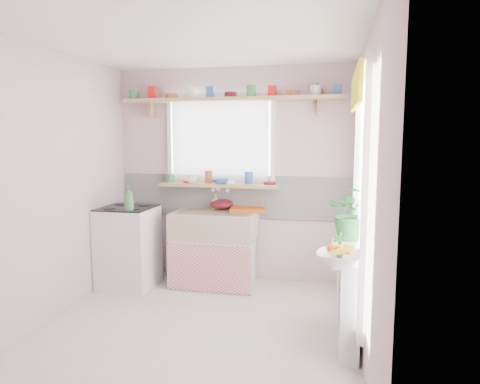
# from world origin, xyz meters

# --- Properties ---
(room) EXTENTS (3.20, 3.20, 3.20)m
(room) POSITION_xyz_m (0.66, 0.86, 1.37)
(room) COLOR silver
(room) RESTS_ON ground
(sink_unit) EXTENTS (0.95, 0.65, 1.11)m
(sink_unit) POSITION_xyz_m (-0.15, 1.29, 0.43)
(sink_unit) COLOR white
(sink_unit) RESTS_ON ground
(cooker) EXTENTS (0.58, 0.58, 0.93)m
(cooker) POSITION_xyz_m (-1.10, 1.05, 0.46)
(cooker) COLOR white
(cooker) RESTS_ON ground
(radiator_ledge) EXTENTS (0.22, 0.95, 0.78)m
(radiator_ledge) POSITION_xyz_m (1.30, 0.20, 0.40)
(radiator_ledge) COLOR white
(radiator_ledge) RESTS_ON ground
(windowsill) EXTENTS (1.40, 0.22, 0.04)m
(windowsill) POSITION_xyz_m (-0.15, 1.48, 1.14)
(windowsill) COLOR tan
(windowsill) RESTS_ON room
(pine_shelf) EXTENTS (2.52, 0.24, 0.04)m
(pine_shelf) POSITION_xyz_m (0.00, 1.47, 2.12)
(pine_shelf) COLOR tan
(pine_shelf) RESTS_ON room
(shelf_crockery) EXTENTS (2.47, 0.11, 0.12)m
(shelf_crockery) POSITION_xyz_m (-0.00, 1.47, 2.20)
(shelf_crockery) COLOR #3F7F4C
(shelf_crockery) RESTS_ON pine_shelf
(sill_crockery) EXTENTS (1.35, 0.11, 0.12)m
(sill_crockery) POSITION_xyz_m (-0.20, 1.48, 1.21)
(sill_crockery) COLOR #3F7F4C
(sill_crockery) RESTS_ON windowsill
(dish_tray) EXTENTS (0.43, 0.35, 0.04)m
(dish_tray) POSITION_xyz_m (0.20, 1.46, 0.87)
(dish_tray) COLOR #CA5011
(dish_tray) RESTS_ON sink_unit
(colander) EXTENTS (0.35, 0.35, 0.12)m
(colander) POSITION_xyz_m (-0.12, 1.50, 0.91)
(colander) COLOR #530E1A
(colander) RESTS_ON sink_unit
(jade_plant) EXTENTS (0.46, 0.40, 0.49)m
(jade_plant) POSITION_xyz_m (1.33, 0.60, 1.02)
(jade_plant) COLOR #2B6C2E
(jade_plant) RESTS_ON radiator_ledge
(fruit_bowl) EXTENTS (0.36, 0.36, 0.08)m
(fruit_bowl) POSITION_xyz_m (1.21, -0.20, 0.82)
(fruit_bowl) COLOR silver
(fruit_bowl) RESTS_ON radiator_ledge
(herb_pot) EXTENTS (0.12, 0.10, 0.20)m
(herb_pot) POSITION_xyz_m (1.21, -0.09, 0.88)
(herb_pot) COLOR #29682C
(herb_pot) RESTS_ON radiator_ledge
(soap_bottle_sink) EXTENTS (0.10, 0.10, 0.17)m
(soap_bottle_sink) POSITION_xyz_m (-0.19, 1.50, 0.94)
(soap_bottle_sink) COLOR #F6FC70
(soap_bottle_sink) RESTS_ON sink_unit
(sill_cup) EXTENTS (0.15, 0.15, 0.09)m
(sill_cup) POSITION_xyz_m (-0.46, 1.42, 1.21)
(sill_cup) COLOR silver
(sill_cup) RESTS_ON windowsill
(sill_bowl) EXTENTS (0.19, 0.19, 0.06)m
(sill_bowl) POSITION_xyz_m (-0.10, 1.42, 1.19)
(sill_bowl) COLOR #2F479B
(sill_bowl) RESTS_ON windowsill
(shelf_vase) EXTENTS (0.14, 0.14, 0.14)m
(shelf_vase) POSITION_xyz_m (0.96, 1.53, 2.21)
(shelf_vase) COLOR #95392D
(shelf_vase) RESTS_ON pine_shelf
(cooker_bottle) EXTENTS (0.12, 0.12, 0.27)m
(cooker_bottle) POSITION_xyz_m (-0.96, 0.83, 1.05)
(cooker_bottle) COLOR #408044
(cooker_bottle) RESTS_ON cooker
(fruit) EXTENTS (0.20, 0.14, 0.10)m
(fruit) POSITION_xyz_m (1.22, -0.19, 0.88)
(fruit) COLOR orange
(fruit) RESTS_ON fruit_bowl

